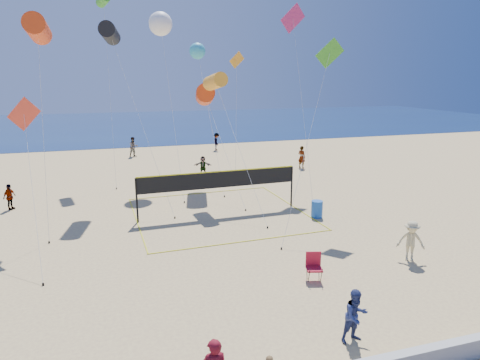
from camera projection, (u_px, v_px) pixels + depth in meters
name	position (u px, v px, depth m)	size (l,w,h in m)	color
ground	(269.00, 328.00, 13.32)	(120.00, 120.00, 0.00)	#D6BE79
ocean	(134.00, 124.00, 70.84)	(140.00, 50.00, 0.03)	navy
bystander_a	(356.00, 316.00, 12.48)	(0.80, 0.62, 1.64)	navy
bystander_b	(411.00, 241.00, 18.05)	(1.13, 0.65, 1.75)	#CDBE89
far_person_0	(9.00, 197.00, 25.04)	(0.90, 0.37, 1.54)	gray
far_person_1	(203.00, 165.00, 34.02)	(1.38, 0.44, 1.49)	gray
far_person_2	(302.00, 157.00, 36.44)	(0.70, 0.46, 1.91)	gray
far_person_3	(134.00, 147.00, 41.66)	(0.94, 0.73, 1.93)	gray
far_person_4	(217.00, 142.00, 45.33)	(1.19, 0.68, 1.84)	gray
camp_chair	(314.00, 265.00, 16.38)	(0.71, 0.83, 1.20)	#AE1328
trash_barrel	(317.00, 209.00, 23.73)	(0.63, 0.63, 0.94)	#1B56B4
volleyball_net	(219.00, 184.00, 24.09)	(9.59, 9.44, 2.49)	black
kite_0	(38.00, 29.00, 20.56)	(1.06, 4.25, 10.54)	red
kite_1	(110.00, 33.00, 25.83)	(3.40, 7.08, 10.82)	black
kite_2	(215.00, 82.00, 26.34)	(1.61, 7.94, 7.93)	#F9A026
kite_3	(25.00, 121.00, 19.54)	(1.74, 6.09, 6.75)	#F0412A
kite_4	(327.00, 64.00, 22.19)	(5.09, 4.33, 9.61)	green
kite_5	(294.00, 26.00, 29.28)	(2.74, 7.76, 12.56)	#B82A66
kite_6	(160.00, 24.00, 30.78)	(2.18, 8.62, 12.18)	white
kite_7	(197.00, 51.00, 34.12)	(1.47, 9.92, 10.27)	#34A9C9
kite_8	(103.00, 0.00, 31.89)	(1.16, 6.59, 13.73)	green
kite_9	(237.00, 67.00, 35.79)	(2.17, 4.44, 9.73)	#F9A026
kite_10	(205.00, 95.00, 29.65)	(1.82, 8.55, 7.23)	red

